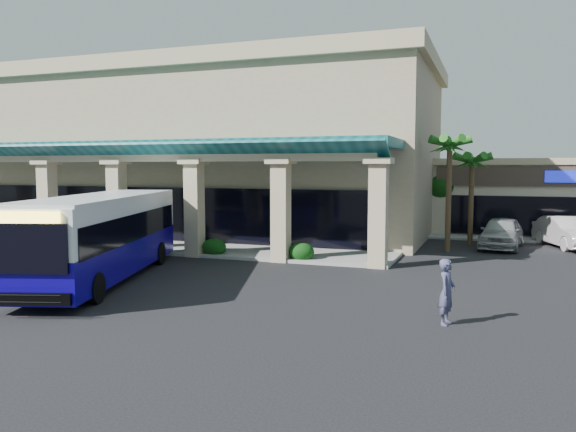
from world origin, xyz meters
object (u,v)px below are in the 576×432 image
at_px(transit_bus, 103,238).
at_px(car_white, 567,232).
at_px(car_silver, 501,233).
at_px(pedestrian, 447,292).

distance_m(transit_bus, car_white, 23.94).
relative_size(transit_bus, car_white, 2.30).
bearing_deg(transit_bus, car_silver, 27.23).
relative_size(transit_bus, car_silver, 2.36).
height_order(pedestrian, car_white, pedestrian).
bearing_deg(transit_bus, pedestrian, -25.51).
bearing_deg(pedestrian, transit_bus, 93.82).
bearing_deg(car_silver, pedestrian, -88.67).
distance_m(transit_bus, car_silver, 20.49).
relative_size(pedestrian, car_silver, 0.37).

